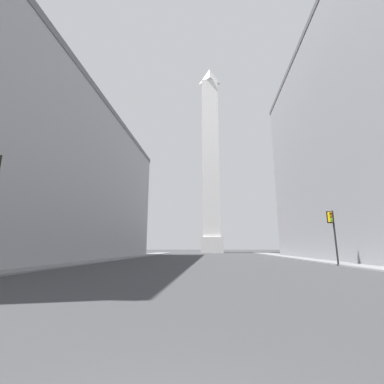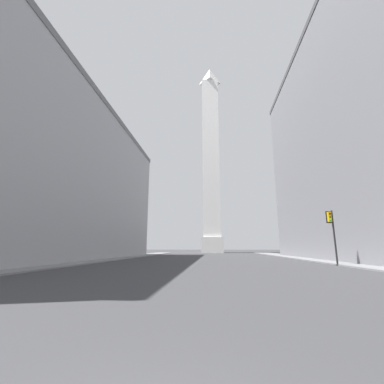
# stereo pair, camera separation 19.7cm
# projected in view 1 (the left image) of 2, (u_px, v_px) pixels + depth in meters

# --- Properties ---
(sidewalk_left) EXTENTS (5.00, 107.17, 0.15)m
(sidewalk_left) POSITION_uv_depth(u_px,v_px,m) (90.00, 261.00, 34.17)
(sidewalk_left) COLOR slate
(sidewalk_left) RESTS_ON ground_plane
(sidewalk_right) EXTENTS (5.00, 107.17, 0.15)m
(sidewalk_right) POSITION_uv_depth(u_px,v_px,m) (341.00, 262.00, 31.60)
(sidewalk_right) COLOR slate
(sidewalk_right) RESTS_ON ground_plane
(building_left) EXTENTS (21.76, 58.55, 24.84)m
(building_left) POSITION_uv_depth(u_px,v_px,m) (29.00, 175.00, 38.38)
(building_left) COLOR #9E9EA0
(building_left) RESTS_ON ground_plane
(obelisk) EXTENTS (7.62, 7.62, 72.35)m
(obelisk) POSITION_uv_depth(u_px,v_px,m) (211.00, 157.00, 95.90)
(obelisk) COLOR silver
(obelisk) RESTS_ON ground_plane
(traffic_light_mid_right) EXTENTS (0.80, 0.53, 5.84)m
(traffic_light_mid_right) POSITION_uv_depth(u_px,v_px,m) (333.00, 229.00, 27.85)
(traffic_light_mid_right) COLOR black
(traffic_light_mid_right) RESTS_ON ground_plane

